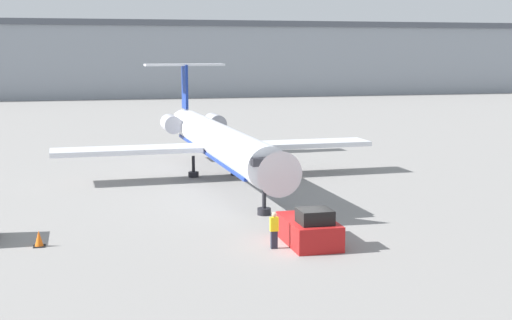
% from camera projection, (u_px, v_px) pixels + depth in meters
% --- Properties ---
extents(ground_plane, '(600.00, 600.00, 0.00)m').
position_uv_depth(ground_plane, '(302.00, 246.00, 35.17)').
color(ground_plane, gray).
extents(terminal_building, '(180.00, 16.80, 15.74)m').
position_uv_depth(terminal_building, '(129.00, 59.00, 149.10)').
color(terminal_building, '#8C939E').
rests_on(terminal_building, ground).
extents(airplane_main, '(24.40, 30.67, 8.37)m').
position_uv_depth(airplane_main, '(217.00, 140.00, 53.65)').
color(airplane_main, silver).
rests_on(airplane_main, ground).
extents(pushback_tug, '(2.29, 4.20, 1.96)m').
position_uv_depth(pushback_tug, '(309.00, 229.00, 35.50)').
color(pushback_tug, '#B21919').
rests_on(pushback_tug, ground).
extents(worker_near_tug, '(0.40, 0.25, 1.82)m').
position_uv_depth(worker_near_tug, '(274.00, 229.00, 34.63)').
color(worker_near_tug, '#232838').
rests_on(worker_near_tug, ground).
extents(traffic_cone_left, '(0.58, 0.58, 0.81)m').
position_uv_depth(traffic_cone_left, '(39.00, 239.00, 35.05)').
color(traffic_cone_left, black).
rests_on(traffic_cone_left, ground).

